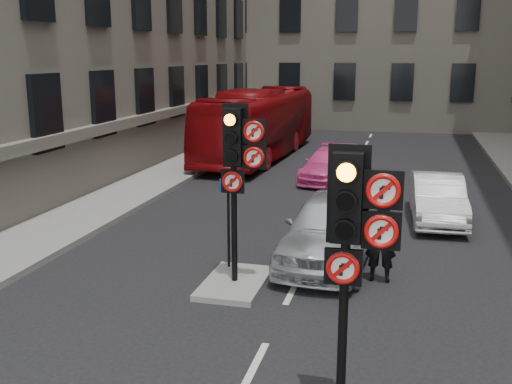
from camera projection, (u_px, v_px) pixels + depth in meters
The scene contains 11 objects.
pavement_left at pixel (123, 191), 20.29m from camera, with size 3.00×50.00×0.16m, color gray.
centre_island at pixel (235, 283), 12.24m from camera, with size 1.20×2.00×0.12m, color gray.
signal_near at pixel (353, 227), 7.25m from camera, with size 0.91×0.40×3.58m.
signal_far at pixel (238, 156), 11.62m from camera, with size 0.91×0.40×3.58m.
car_silver at pixel (331, 228), 13.56m from camera, with size 1.86×4.63×1.58m, color #B9BDC1.
car_white at pixel (438, 199), 16.85m from camera, with size 1.37×3.94×1.30m, color silver.
car_pink at pixel (329, 165), 22.34m from camera, with size 1.64×4.04×1.17m, color #EA4496.
bus_red at pixel (259, 123), 27.12m from camera, with size 2.60×11.13×3.10m, color maroon.
motorcycle at pixel (348, 255), 12.56m from camera, with size 0.48×1.69×1.01m, color black.
motorcyclist at pixel (381, 241), 12.32m from camera, with size 0.64×0.42×1.76m, color black.
info_sign at pixel (228, 210), 12.72m from camera, with size 0.34×0.12×1.95m.
Camera 1 is at (2.06, -6.05, 4.63)m, focal length 42.00 mm.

